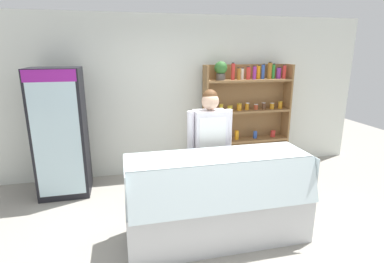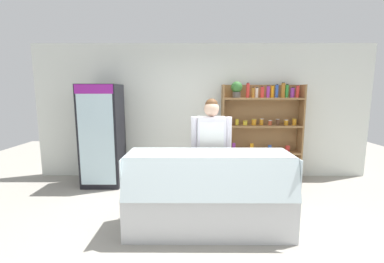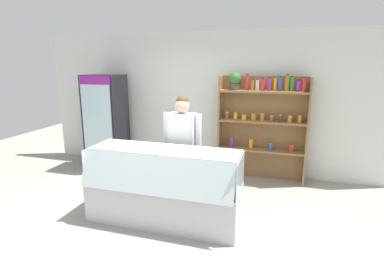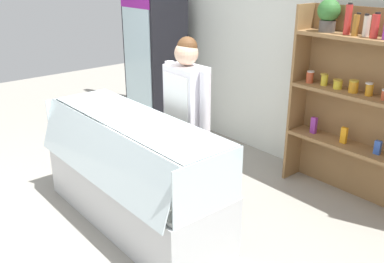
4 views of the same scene
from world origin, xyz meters
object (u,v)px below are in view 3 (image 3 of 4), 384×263
at_px(drinks_fridge, 106,123).
at_px(deli_display_case, 164,199).
at_px(shelving_unit, 261,120).
at_px(shop_clerk, 182,141).

bearing_deg(drinks_fridge, deli_display_case, -40.81).
relative_size(shelving_unit, shop_clerk, 1.17).
distance_m(shelving_unit, deli_display_case, 2.36).
xyz_separation_m(drinks_fridge, shop_clerk, (1.96, -1.06, 0.04)).
bearing_deg(shelving_unit, shop_clerk, -127.82).
xyz_separation_m(drinks_fridge, deli_display_case, (1.90, -1.64, -0.63)).
relative_size(drinks_fridge, shop_clerk, 1.14).
xyz_separation_m(shelving_unit, deli_display_case, (-1.11, -1.92, -0.80)).
height_order(shelving_unit, shop_clerk, shelving_unit).
relative_size(drinks_fridge, shelving_unit, 0.97).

